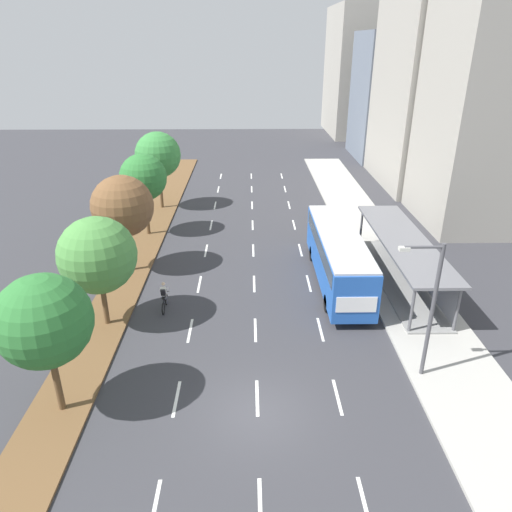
{
  "coord_description": "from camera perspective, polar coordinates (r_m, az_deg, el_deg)",
  "views": [
    {
      "loc": [
        -0.31,
        -15.13,
        14.1
      ],
      "look_at": [
        0.14,
        13.15,
        1.2
      ],
      "focal_mm": 33.07,
      "sensor_mm": 36.0,
      "label": 1
    }
  ],
  "objects": [
    {
      "name": "ground_plane",
      "position": [
        20.68,
        0.2,
        -18.46
      ],
      "size": [
        140.0,
        140.0,
        0.0
      ],
      "primitive_type": "plane",
      "color": "#38383D"
    },
    {
      "name": "median_strip",
      "position": [
        38.67,
        -12.79,
        2.59
      ],
      "size": [
        2.6,
        52.0,
        0.12
      ],
      "primitive_type": "cube",
      "color": "brown",
      "rests_on": "ground"
    },
    {
      "name": "sidewalk_right",
      "position": [
        39.02,
        13.35,
        2.76
      ],
      "size": [
        4.5,
        52.0,
        0.15
      ],
      "primitive_type": "cube",
      "color": "#ADAAA3",
      "rests_on": "ground"
    },
    {
      "name": "lane_divider_left",
      "position": [
        35.05,
        -6.06,
        0.66
      ],
      "size": [
        0.14,
        44.6,
        0.01
      ],
      "color": "white",
      "rests_on": "ground"
    },
    {
      "name": "lane_divider_center",
      "position": [
        34.91,
        -0.33,
        0.7
      ],
      "size": [
        0.14,
        44.6,
        0.01
      ],
      "color": "white",
      "rests_on": "ground"
    },
    {
      "name": "lane_divider_right",
      "position": [
        35.11,
        5.39,
        0.73
      ],
      "size": [
        0.14,
        44.6,
        0.01
      ],
      "color": "white",
      "rests_on": "ground"
    },
    {
      "name": "bus_shelter",
      "position": [
        31.02,
        17.66,
        0.06
      ],
      "size": [
        2.9,
        12.83,
        2.86
      ],
      "color": "gray",
      "rests_on": "sidewalk_right"
    },
    {
      "name": "bus",
      "position": [
        29.84,
        9.9,
        0.35
      ],
      "size": [
        2.54,
        11.29,
        3.37
      ],
      "color": "#2356B2",
      "rests_on": "ground"
    },
    {
      "name": "cyclist",
      "position": [
        27.5,
        -11.05,
        -4.94
      ],
      "size": [
        0.46,
        1.82,
        1.71
      ],
      "color": "black",
      "rests_on": "ground"
    },
    {
      "name": "median_tree_nearest",
      "position": [
        19.87,
        -24.28,
        -7.21
      ],
      "size": [
        3.72,
        3.72,
        6.13
      ],
      "color": "brown",
      "rests_on": "median_strip"
    },
    {
      "name": "median_tree_second",
      "position": [
        25.37,
        -18.63,
        0.08
      ],
      "size": [
        4.01,
        4.01,
        6.05
      ],
      "color": "brown",
      "rests_on": "median_strip"
    },
    {
      "name": "median_tree_third",
      "position": [
        31.17,
        -15.85,
        5.79
      ],
      "size": [
        3.95,
        3.95,
        6.45
      ],
      "color": "brown",
      "rests_on": "median_strip"
    },
    {
      "name": "median_tree_fourth",
      "position": [
        37.26,
        -13.48,
        9.22
      ],
      "size": [
        3.58,
        3.58,
        6.38
      ],
      "color": "brown",
      "rests_on": "median_strip"
    },
    {
      "name": "median_tree_fifth",
      "position": [
        43.46,
        -11.78,
        11.87
      ],
      "size": [
        4.03,
        4.03,
        6.87
      ],
      "color": "brown",
      "rests_on": "median_strip"
    },
    {
      "name": "streetlight",
      "position": [
        21.62,
        20.24,
        -5.34
      ],
      "size": [
        1.91,
        0.24,
        6.5
      ],
      "color": "#4C4C51",
      "rests_on": "sidewalk_right"
    },
    {
      "name": "building_near_right",
      "position": [
        43.46,
        28.53,
        15.87
      ],
      "size": [
        11.89,
        9.94,
        19.35
      ],
      "primitive_type": "cube",
      "color": "#A39E93",
      "rests_on": "ground"
    },
    {
      "name": "building_mid_right",
      "position": [
        53.79,
        20.98,
        20.54
      ],
      "size": [
        9.25,
        13.99,
        23.52
      ],
      "primitive_type": "cube",
      "color": "#A39E93",
      "rests_on": "ground"
    },
    {
      "name": "building_far_right",
      "position": [
        65.61,
        15.29,
        18.09
      ],
      "size": [
        6.83,
        10.92,
        15.35
      ],
      "primitive_type": "cube",
      "color": "slate",
      "rests_on": "ground"
    },
    {
      "name": "building_tall_right",
      "position": [
        82.98,
        11.6,
        20.99
      ],
      "size": [
        6.91,
        15.7,
        19.32
      ],
      "primitive_type": "cube",
      "color": "#A39E93",
      "rests_on": "ground"
    }
  ]
}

